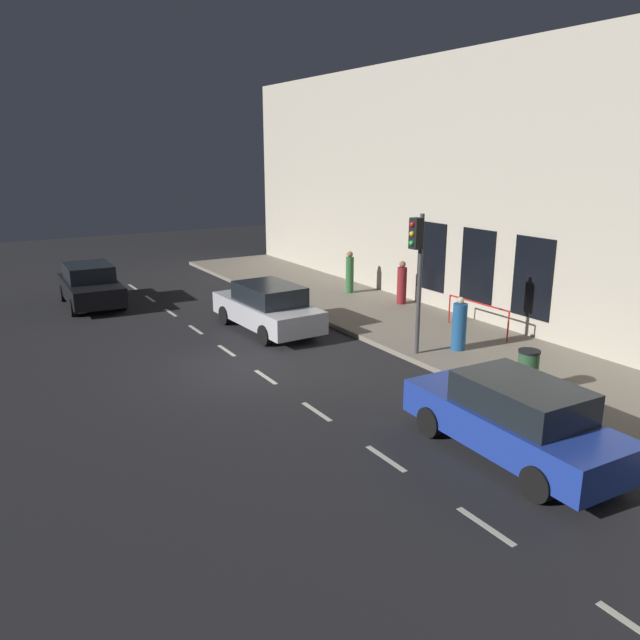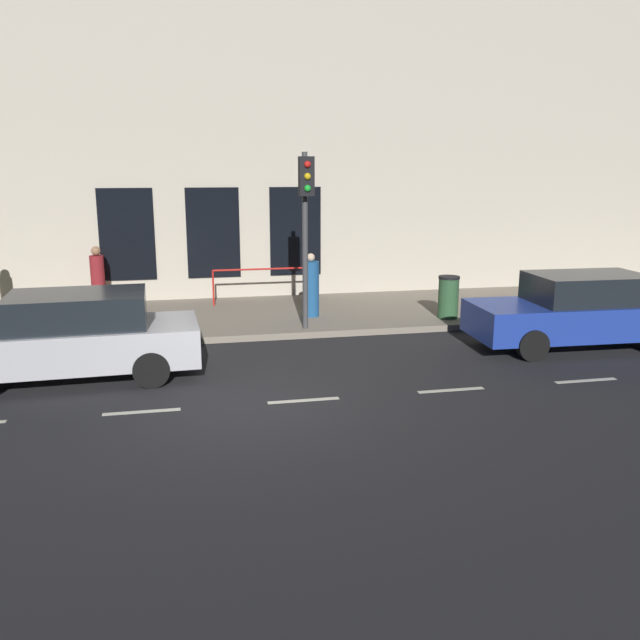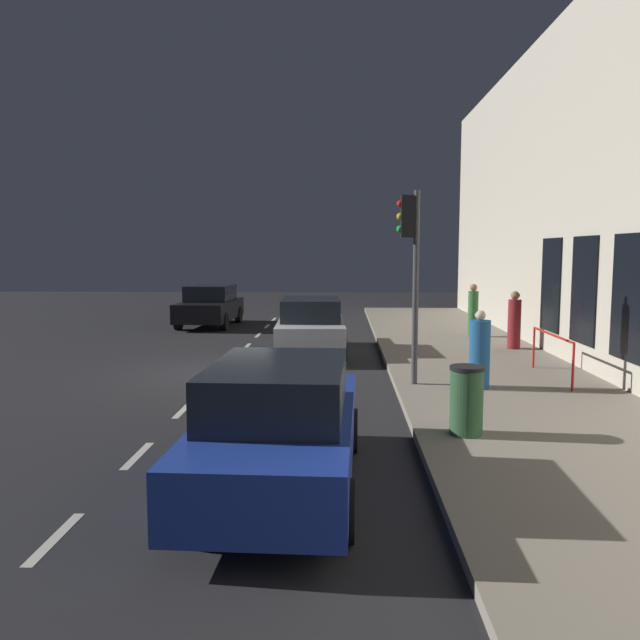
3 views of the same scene
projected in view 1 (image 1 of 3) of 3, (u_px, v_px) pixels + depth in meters
The scene contains 13 objects.
ground_plane at pixel (249, 366), 17.01m from camera, with size 60.00×60.00×0.00m, color #232326.
sidewalk at pixel (424, 330), 20.12m from camera, with size 4.50×32.00×0.15m.
building_facade at pixel (490, 191), 20.23m from camera, with size 0.65×32.00×8.96m.
lane_centre_line at pixel (266, 377), 16.19m from camera, with size 0.12×27.20×0.01m.
traffic_light at pixel (417, 256), 16.85m from camera, with size 0.47×0.32×3.95m.
parked_car_0 at pixel (514, 418), 11.80m from camera, with size 1.96×4.61×1.58m.
parked_car_1 at pixel (90, 285), 23.50m from camera, with size 2.05×4.30×1.58m.
parked_car_2 at pixel (267, 307), 20.19m from camera, with size 2.04×4.64×1.58m.
pedestrian_0 at pixel (350, 273), 24.97m from camera, with size 0.45×0.45×1.70m.
pedestrian_1 at pixel (402, 284), 23.17m from camera, with size 0.46×0.46×1.63m.
pedestrian_2 at pixel (459, 326), 17.79m from camera, with size 0.58×0.58×1.57m.
trash_bin at pixel (528, 371), 14.70m from camera, with size 0.52×0.52×1.04m.
red_railing at pixel (478, 309), 19.51m from camera, with size 0.05×2.60×0.97m.
Camera 1 is at (-6.68, -14.74, 5.74)m, focal length 34.64 mm.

